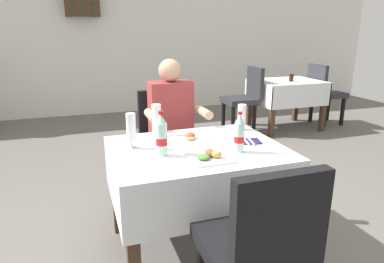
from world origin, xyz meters
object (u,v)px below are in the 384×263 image
Objects in this scene: beer_glass_left at (242,117)px; background_chair_left at (245,96)px; background_dining_table at (286,92)px; wall_bottle_rack at (82,3)px; main_dining_table at (197,172)px; background_chair_right at (324,91)px; plate_far_diner at (190,138)px; chair_near_camera_side at (258,245)px; seated_diner_far at (173,125)px; beer_glass_right at (131,130)px; beer_glass_middle at (157,120)px; background_table_tumbler at (291,78)px; napkin_cutlery_set at (248,141)px; cola_bottle_primary at (239,135)px; chair_far_diner_seat at (166,139)px; cola_bottle_secondary at (161,136)px; plate_near_camera at (210,156)px.

beer_glass_left is 2.50m from background_chair_left.
background_dining_table is 3.63m from wall_bottle_rack.
wall_bottle_rack is at bearing 96.74° from main_dining_table.
background_chair_right is at bearing 0.00° from background_dining_table.
chair_near_camera_side is at bearing -90.26° from plate_far_diner.
chair_near_camera_side is at bearing -91.28° from seated_diner_far.
background_dining_table is 1.03× the size of background_chair_right.
beer_glass_right is at bearing -130.82° from background_chair_left.
beer_glass_middle is 2.83m from background_chair_left.
background_table_tumbler is 0.20× the size of wall_bottle_rack.
background_table_tumbler reaches higher than napkin_cutlery_set.
chair_near_camera_side reaches higher than background_dining_table.
beer_glass_left is 0.85× the size of beer_glass_right.
napkin_cutlery_set is 3.17m from background_dining_table.
beer_glass_middle is 0.65m from cola_bottle_primary.
chair_far_diner_seat is 1.00× the size of background_chair_left.
wall_bottle_rack is (-0.88, 4.30, 1.16)m from napkin_cutlery_set.
wall_bottle_rack reaches higher than background_chair_left.
chair_near_camera_side is 5.32m from wall_bottle_rack.
beer_glass_middle is 2.13× the size of background_table_tumbler.
beer_glass_left is at bearing 26.47° from cola_bottle_secondary.
plate_far_diner is at bearing -164.41° from beer_glass_left.
seated_diner_far reaches higher than plate_near_camera.
main_dining_table is at bearing 142.39° from cola_bottle_primary.
background_dining_table is 0.71m from background_chair_left.
plate_far_diner is at bearing 88.31° from main_dining_table.
seated_diner_far reaches higher than cola_bottle_primary.
cola_bottle_secondary reaches higher than chair_near_camera_side.
beer_glass_middle is 0.66m from napkin_cutlery_set.
background_table_tumbler is (1.97, 2.39, 0.05)m from napkin_cutlery_set.
beer_glass_right is 0.25m from cola_bottle_secondary.
beer_glass_right is at bearing 113.15° from chair_near_camera_side.
cola_bottle_primary is (0.22, 0.05, 0.10)m from plate_near_camera.
chair_far_diner_seat is at bearing 130.29° from beer_glass_left.
seated_diner_far is at bearing 101.74° from cola_bottle_primary.
beer_glass_right is 0.83× the size of cola_bottle_secondary.
beer_glass_right reaches higher than plate_near_camera.
chair_far_diner_seat is 4.16× the size of beer_glass_right.
seated_diner_far is 1.30× the size of background_chair_right.
wall_bottle_rack is (-0.51, 4.14, 1.15)m from plate_far_diner.
seated_diner_far reaches higher than chair_far_diner_seat.
background_chair_right is at bearing 39.11° from main_dining_table.
background_chair_left is at bearing 55.02° from plate_far_diner.
chair_far_diner_seat is 0.97× the size of background_dining_table.
cola_bottle_secondary is 0.50× the size of wall_bottle_rack.
background_chair_left is (1.63, 2.69, -0.21)m from plate_near_camera.
cola_bottle_primary is at bearing -129.77° from background_table_tumbler.
background_table_tumbler is (2.34, 2.60, 0.04)m from plate_near_camera.
beer_glass_middle is 3.33m from background_dining_table.
cola_bottle_primary reaches higher than background_chair_left.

